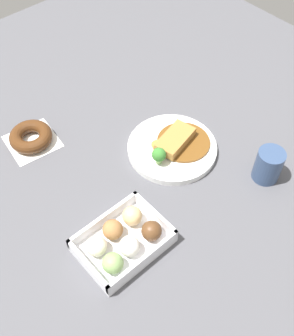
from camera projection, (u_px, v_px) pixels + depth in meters
name	position (u px, v px, depth m)	size (l,w,h in m)	color
ground_plane	(135.00, 157.00, 1.07)	(1.60, 1.60, 0.00)	#4C4C51
curry_plate	(172.00, 147.00, 1.07)	(0.23, 0.23, 0.07)	white
donut_box	(123.00, 240.00, 0.89)	(0.19, 0.14, 0.06)	white
chocolate_ring_donut	(31.00, 137.00, 1.09)	(0.14, 0.14, 0.04)	white
coffee_mug	(268.00, 165.00, 0.99)	(0.07, 0.07, 0.09)	#33476B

